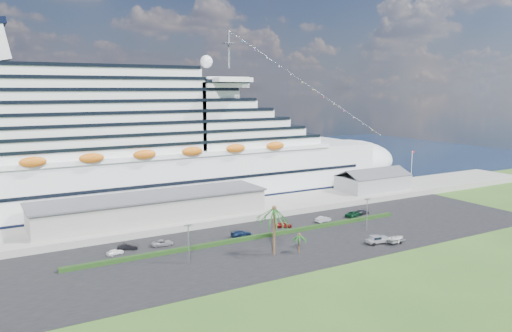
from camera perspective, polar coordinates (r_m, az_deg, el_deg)
ground at (r=111.54m, az=7.60°, el=-9.83°), size 420.00×420.00×0.00m
asphalt_lot at (r=119.97m, az=4.37°, el=-8.39°), size 140.00×38.00×0.12m
wharf at (r=143.70m, az=-2.19°, el=-5.11°), size 240.00×20.00×1.80m
water at (r=225.89m, az=-12.91°, el=-0.42°), size 420.00×160.00×0.02m
cruise_ship at (r=154.82m, az=-13.49°, el=1.61°), size 191.00×38.00×54.00m
terminal_building at (r=133.26m, az=-11.78°, el=-4.59°), size 61.00×15.00×6.30m
port_shed at (r=172.85m, az=13.24°, el=-1.77°), size 24.00×12.31×7.37m
flagpole at (r=184.92m, az=17.37°, el=-0.04°), size 1.08×0.16×12.00m
hedge at (r=119.79m, az=-0.19°, el=-8.14°), size 88.00×1.10×0.90m
lamp_post_left at (r=103.13m, az=-7.72°, el=-8.28°), size 1.60×0.35×8.27m
lamp_post_right at (r=128.39m, az=12.58°, el=-4.98°), size 1.60×0.35×8.27m
palm_tall at (r=106.56m, az=2.09°, el=-5.48°), size 8.82×8.82×11.13m
palm_short at (r=109.78m, az=4.96°, el=-8.08°), size 3.53×3.53×4.56m
parked_car_0 at (r=113.04m, az=-15.80°, el=-9.44°), size 3.92×2.19×1.26m
parked_car_1 at (r=115.73m, az=-14.46°, el=-8.90°), size 4.64×3.09×1.45m
parked_car_2 at (r=116.75m, az=-10.62°, el=-8.63°), size 5.09×2.75×1.36m
parked_car_3 at (r=121.82m, az=-1.71°, el=-7.70°), size 5.38×2.58×1.51m
parked_car_4 at (r=129.48m, az=3.14°, el=-6.71°), size 4.72×3.45×1.50m
parked_car_5 at (r=135.66m, az=7.68°, el=-6.05°), size 4.70×2.04×1.50m
parked_car_6 at (r=142.53m, az=11.05°, el=-5.39°), size 6.27×4.53×1.58m
parked_car_7 at (r=145.52m, az=12.01°, el=-5.15°), size 5.17×2.79×1.42m
pickup_truck at (r=119.42m, az=13.69°, el=-8.14°), size 5.73×2.73×1.94m
boat_trailer at (r=120.78m, az=15.76°, el=-7.98°), size 6.36×4.66×1.76m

